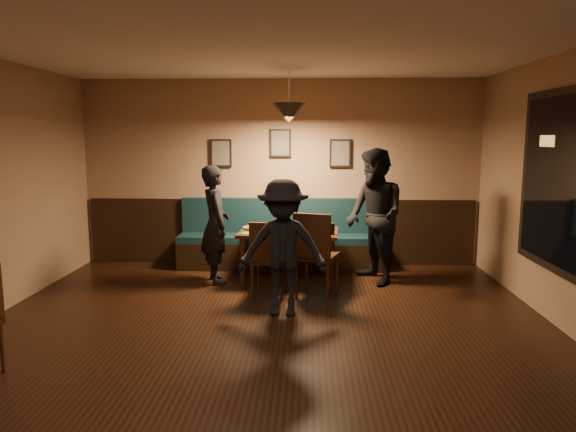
{
  "coord_description": "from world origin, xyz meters",
  "views": [
    {
      "loc": [
        0.42,
        -4.45,
        1.94
      ],
      "look_at": [
        0.17,
        2.11,
        0.95
      ],
      "focal_mm": 32.67,
      "sensor_mm": 36.0,
      "label": 1
    }
  ],
  "objects_px": {
    "booth_bench": "(280,235)",
    "chair_near_right": "(317,254)",
    "diner_front": "(283,248)",
    "dining_table": "(289,256)",
    "tabasco_bottle": "(324,228)",
    "chair_near_left": "(270,258)",
    "soda_glass": "(332,229)",
    "diner_left": "(215,224)",
    "diner_right": "(375,216)"
  },
  "relations": [
    {
      "from": "dining_table",
      "to": "diner_right",
      "type": "xyz_separation_m",
      "value": [
        1.14,
        -0.02,
        0.55
      ]
    },
    {
      "from": "soda_glass",
      "to": "booth_bench",
      "type": "bearing_deg",
      "value": 125.97
    },
    {
      "from": "chair_near_left",
      "to": "diner_front",
      "type": "bearing_deg",
      "value": -67.14
    },
    {
      "from": "chair_near_right",
      "to": "diner_front",
      "type": "xyz_separation_m",
      "value": [
        -0.38,
        -0.71,
        0.22
      ]
    },
    {
      "from": "chair_near_left",
      "to": "chair_near_right",
      "type": "bearing_deg",
      "value": 8.16
    },
    {
      "from": "diner_left",
      "to": "soda_glass",
      "type": "relative_size",
      "value": 10.43
    },
    {
      "from": "soda_glass",
      "to": "tabasco_bottle",
      "type": "distance_m",
      "value": 0.21
    },
    {
      "from": "chair_near_left",
      "to": "diner_right",
      "type": "bearing_deg",
      "value": 31.56
    },
    {
      "from": "diner_left",
      "to": "diner_front",
      "type": "bearing_deg",
      "value": -163.84
    },
    {
      "from": "chair_near_left",
      "to": "chair_near_right",
      "type": "xyz_separation_m",
      "value": [
        0.58,
        0.01,
        0.05
      ]
    },
    {
      "from": "diner_front",
      "to": "chair_near_right",
      "type": "bearing_deg",
      "value": 66.21
    },
    {
      "from": "chair_near_left",
      "to": "diner_front",
      "type": "height_order",
      "value": "diner_front"
    },
    {
      "from": "diner_right",
      "to": "chair_near_right",
      "type": "bearing_deg",
      "value": -73.7
    },
    {
      "from": "diner_right",
      "to": "tabasco_bottle",
      "type": "relative_size",
      "value": 16.22
    },
    {
      "from": "dining_table",
      "to": "diner_right",
      "type": "bearing_deg",
      "value": 3.44
    },
    {
      "from": "dining_table",
      "to": "tabasco_bottle",
      "type": "xyz_separation_m",
      "value": [
        0.47,
        -0.07,
        0.4
      ]
    },
    {
      "from": "diner_right",
      "to": "diner_left",
      "type": "bearing_deg",
      "value": -110.58
    },
    {
      "from": "diner_left",
      "to": "diner_front",
      "type": "relative_size",
      "value": 1.05
    },
    {
      "from": "dining_table",
      "to": "soda_glass",
      "type": "distance_m",
      "value": 0.75
    },
    {
      "from": "booth_bench",
      "to": "chair_near_right",
      "type": "height_order",
      "value": "chair_near_right"
    },
    {
      "from": "booth_bench",
      "to": "chair_near_right",
      "type": "xyz_separation_m",
      "value": [
        0.53,
        -1.37,
        0.03
      ]
    },
    {
      "from": "chair_near_left",
      "to": "tabasco_bottle",
      "type": "height_order",
      "value": "chair_near_left"
    },
    {
      "from": "chair_near_left",
      "to": "soda_glass",
      "type": "distance_m",
      "value": 0.91
    },
    {
      "from": "diner_left",
      "to": "soda_glass",
      "type": "xyz_separation_m",
      "value": [
        1.54,
        -0.2,
        -0.01
      ]
    },
    {
      "from": "booth_bench",
      "to": "diner_right",
      "type": "bearing_deg",
      "value": -30.3
    },
    {
      "from": "dining_table",
      "to": "chair_near_right",
      "type": "xyz_separation_m",
      "value": [
        0.37,
        -0.62,
        0.18
      ]
    },
    {
      "from": "diner_right",
      "to": "soda_glass",
      "type": "distance_m",
      "value": 0.64
    },
    {
      "from": "chair_near_right",
      "to": "tabasco_bottle",
      "type": "height_order",
      "value": "chair_near_right"
    },
    {
      "from": "booth_bench",
      "to": "dining_table",
      "type": "xyz_separation_m",
      "value": [
        0.17,
        -0.74,
        -0.15
      ]
    },
    {
      "from": "chair_near_left",
      "to": "tabasco_bottle",
      "type": "distance_m",
      "value": 0.93
    },
    {
      "from": "diner_right",
      "to": "dining_table",
      "type": "bearing_deg",
      "value": -112.88
    },
    {
      "from": "booth_bench",
      "to": "diner_left",
      "type": "distance_m",
      "value": 1.18
    },
    {
      "from": "booth_bench",
      "to": "soda_glass",
      "type": "height_order",
      "value": "booth_bench"
    },
    {
      "from": "chair_near_right",
      "to": "diner_front",
      "type": "relative_size",
      "value": 0.7
    },
    {
      "from": "chair_near_left",
      "to": "diner_right",
      "type": "height_order",
      "value": "diner_right"
    },
    {
      "from": "dining_table",
      "to": "diner_left",
      "type": "bearing_deg",
      "value": -171.63
    },
    {
      "from": "chair_near_right",
      "to": "diner_left",
      "type": "relative_size",
      "value": 0.67
    },
    {
      "from": "dining_table",
      "to": "chair_near_left",
      "type": "height_order",
      "value": "chair_near_left"
    },
    {
      "from": "booth_bench",
      "to": "chair_near_right",
      "type": "relative_size",
      "value": 2.86
    },
    {
      "from": "diner_left",
      "to": "diner_right",
      "type": "relative_size",
      "value": 0.88
    },
    {
      "from": "chair_near_right",
      "to": "tabasco_bottle",
      "type": "bearing_deg",
      "value": 98.22
    },
    {
      "from": "chair_near_left",
      "to": "chair_near_right",
      "type": "distance_m",
      "value": 0.58
    },
    {
      "from": "soda_glass",
      "to": "tabasco_bottle",
      "type": "height_order",
      "value": "soda_glass"
    },
    {
      "from": "soda_glass",
      "to": "diner_front",
      "type": "bearing_deg",
      "value": -118.33
    },
    {
      "from": "chair_near_right",
      "to": "diner_right",
      "type": "height_order",
      "value": "diner_right"
    },
    {
      "from": "dining_table",
      "to": "diner_front",
      "type": "relative_size",
      "value": 0.87
    },
    {
      "from": "chair_near_left",
      "to": "soda_glass",
      "type": "height_order",
      "value": "chair_near_left"
    },
    {
      "from": "dining_table",
      "to": "booth_bench",
      "type": "bearing_deg",
      "value": 107.19
    },
    {
      "from": "tabasco_bottle",
      "to": "booth_bench",
      "type": "bearing_deg",
      "value": 128.05
    },
    {
      "from": "chair_near_right",
      "to": "diner_front",
      "type": "distance_m",
      "value": 0.84
    }
  ]
}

